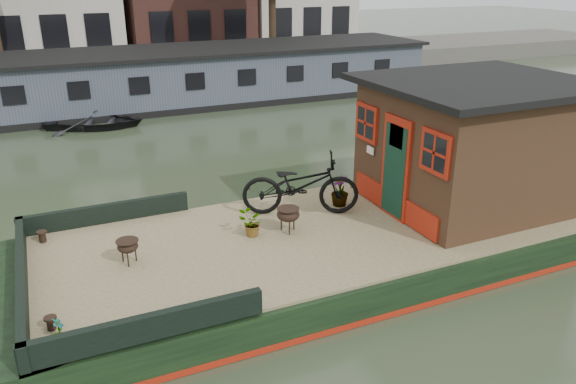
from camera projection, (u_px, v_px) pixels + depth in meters
name	position (u px, v px, depth m)	size (l,w,h in m)	color
ground	(371.00, 251.00, 10.60)	(120.00, 120.00, 0.00)	#2F3D27
houseboat_hull	(308.00, 252.00, 9.99)	(14.01, 4.02, 0.60)	black
houseboat_deck	(373.00, 221.00, 10.37)	(11.80, 3.80, 0.05)	tan
bow_bulwark	(84.00, 267.00, 8.36)	(3.00, 4.00, 0.35)	black
cabin	(474.00, 142.00, 10.75)	(4.00, 3.50, 2.42)	#342314
bicycle	(300.00, 185.00, 10.44)	(0.76, 2.18, 1.14)	black
potted_plant_c	(251.00, 224.00, 9.65)	(0.42, 0.36, 0.46)	brown
potted_plant_d	(340.00, 191.00, 10.89)	(0.34, 0.34, 0.61)	#995929
potted_plant_e	(59.00, 330.00, 6.91)	(0.18, 0.12, 0.33)	#9D602E
brazier_front	(128.00, 252.00, 8.76)	(0.37, 0.37, 0.40)	black
brazier_rear	(288.00, 220.00, 9.82)	(0.41, 0.41, 0.45)	black
bollard_port	(42.00, 237.00, 9.48)	(0.17, 0.17, 0.20)	black
bollard_stbd	(51.00, 323.00, 7.17)	(0.16, 0.16, 0.18)	black
dinghy	(94.00, 118.00, 18.81)	(2.28, 3.19, 0.66)	black
far_houseboat	(182.00, 78.00, 22.11)	(20.40, 4.40, 2.11)	#414A57
quay	(150.00, 67.00, 27.80)	(60.00, 6.00, 0.90)	#47443F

